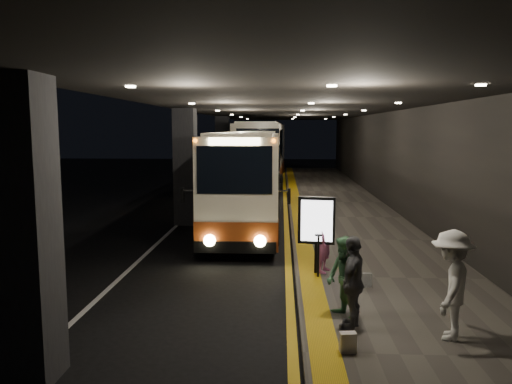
{
  "coord_description": "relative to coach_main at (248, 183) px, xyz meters",
  "views": [
    {
      "loc": [
        2.15,
        -14.75,
        3.65
      ],
      "look_at": [
        1.37,
        0.52,
        1.7
      ],
      "focal_mm": 35.0,
      "sensor_mm": 36.0,
      "label": 1
    }
  ],
  "objects": [
    {
      "name": "info_sign",
      "position": [
        2.09,
        -6.55,
        -0.23
      ],
      "size": [
        0.89,
        0.24,
        1.88
      ],
      "rotation": [
        0.0,
        0.0,
        -0.15
      ],
      "color": "black",
      "rests_on": "sidewalk"
    },
    {
      "name": "passenger_waiting_grey",
      "position": [
        2.5,
        -9.88,
        -0.66
      ],
      "size": [
        0.83,
        1.09,
        1.67
      ],
      "primitive_type": "imported",
      "rotation": [
        0.0,
        0.0,
        -1.96
      ],
      "color": "#54555A",
      "rests_on": "sidewalk"
    },
    {
      "name": "tactile_strip",
      "position": [
        1.94,
        1.35,
        -1.49
      ],
      "size": [
        0.5,
        50.0,
        0.01
      ],
      "primitive_type": "cube",
      "color": "gold",
      "rests_on": "sidewalk"
    },
    {
      "name": "support_columns",
      "position": [
        -2.41,
        0.35,
        0.56
      ],
      "size": [
        0.8,
        24.8,
        4.4
      ],
      "color": "black",
      "rests_on": "ground"
    },
    {
      "name": "passenger_waiting_green",
      "position": [
        2.4,
        -9.48,
        -0.72
      ],
      "size": [
        0.72,
        0.87,
        1.55
      ],
      "primitive_type": "imported",
      "rotation": [
        0.0,
        0.0,
        -1.17
      ],
      "color": "#457C51",
      "rests_on": "sidewalk"
    },
    {
      "name": "passenger_waiting_white",
      "position": [
        4.07,
        -10.22,
        -0.57
      ],
      "size": [
        1.01,
        1.31,
        1.84
      ],
      "primitive_type": "imported",
      "rotation": [
        0.0,
        0.0,
        -2.01
      ],
      "color": "silver",
      "rests_on": "sidewalk"
    },
    {
      "name": "ground",
      "position": [
        -0.91,
        -3.65,
        -1.64
      ],
      "size": [
        90.0,
        90.0,
        0.0
      ],
      "primitive_type": "plane",
      "color": "black"
    },
    {
      "name": "coach_third",
      "position": [
        -0.11,
        27.31,
        0.08
      ],
      "size": [
        2.45,
        11.45,
        3.59
      ],
      "rotation": [
        0.0,
        0.0,
        -0.01
      ],
      "color": "#F0E5C9",
      "rests_on": "ground"
    },
    {
      "name": "lane_line_white",
      "position": [
        -2.71,
        1.35,
        -1.64
      ],
      "size": [
        0.12,
        50.0,
        0.01
      ],
      "primitive_type": "cube",
      "color": "silver",
      "rests_on": "ground"
    },
    {
      "name": "terminal_wall",
      "position": [
        6.09,
        1.35,
        1.36
      ],
      "size": [
        0.1,
        50.0,
        6.0
      ],
      "primitive_type": "cube",
      "color": "black",
      "rests_on": "ground"
    },
    {
      "name": "coach_main",
      "position": [
        0.0,
        0.0,
        0.0
      ],
      "size": [
        2.33,
        11.04,
        3.43
      ],
      "rotation": [
        0.0,
        0.0,
        0.0
      ],
      "color": "#F0E5C9",
      "rests_on": "ground"
    },
    {
      "name": "coach_second",
      "position": [
        -0.03,
        14.11,
        0.23
      ],
      "size": [
        2.96,
        12.51,
        3.91
      ],
      "rotation": [
        0.0,
        0.0,
        -0.03
      ],
      "color": "#F0E5C9",
      "rests_on": "ground"
    },
    {
      "name": "sidewalk",
      "position": [
        3.84,
        1.35,
        -1.57
      ],
      "size": [
        4.5,
        50.0,
        0.15
      ],
      "primitive_type": "cube",
      "color": "#514C44",
      "rests_on": "ground"
    },
    {
      "name": "canopy",
      "position": [
        1.59,
        1.35,
        2.96
      ],
      "size": [
        9.0,
        50.0,
        0.4
      ],
      "primitive_type": "cube",
      "color": "black",
      "rests_on": "support_columns"
    },
    {
      "name": "bag_plain",
      "position": [
        2.29,
        -10.86,
        -1.33
      ],
      "size": [
        0.27,
        0.18,
        0.32
      ],
      "primitive_type": "cube",
      "rotation": [
        0.0,
        0.0,
        0.11
      ],
      "color": "silver",
      "rests_on": "sidewalk"
    },
    {
      "name": "bag_polka",
      "position": [
        3.13,
        -7.54,
        -1.34
      ],
      "size": [
        0.27,
        0.14,
        0.31
      ],
      "primitive_type": "cube",
      "rotation": [
        0.0,
        0.0,
        -0.11
      ],
      "color": "black",
      "rests_on": "sidewalk"
    },
    {
      "name": "kerb_stripe_yellow",
      "position": [
        1.44,
        1.35,
        -1.64
      ],
      "size": [
        0.18,
        50.0,
        0.01
      ],
      "primitive_type": "cube",
      "color": "gold",
      "rests_on": "ground"
    },
    {
      "name": "passenger_boarding",
      "position": [
        2.29,
        -6.42,
        -0.67
      ],
      "size": [
        0.58,
        0.7,
        1.64
      ],
      "primitive_type": "imported",
      "rotation": [
        0.0,
        0.0,
        1.21
      ],
      "color": "#A44C7D",
      "rests_on": "sidewalk"
    },
    {
      "name": "stanchion_post",
      "position": [
        2.11,
        -6.87,
        -0.98
      ],
      "size": [
        0.05,
        0.05,
        1.02
      ],
      "primitive_type": "cylinder",
      "color": "black",
      "rests_on": "sidewalk"
    }
  ]
}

